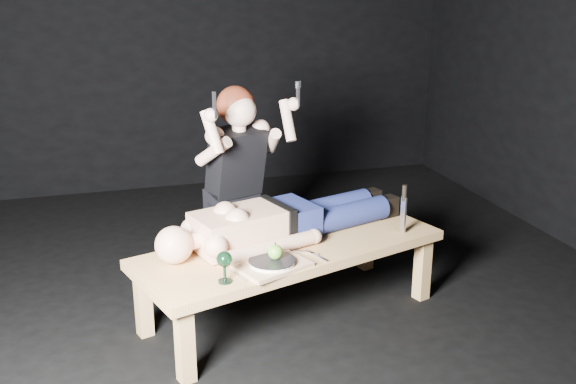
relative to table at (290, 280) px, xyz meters
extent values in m
plane|color=black|center=(-0.21, 0.24, -0.23)|extent=(5.00, 5.00, 0.00)
plane|color=black|center=(-0.21, 2.74, 1.27)|extent=(5.00, 0.00, 5.00)
cube|color=tan|center=(0.00, 0.00, 0.00)|extent=(1.89, 1.16, 0.45)
cube|color=tan|center=(-0.18, -0.27, 0.24)|extent=(0.44, 0.38, 0.02)
cylinder|color=white|center=(-0.18, -0.27, 0.26)|extent=(0.32, 0.32, 0.02)
sphere|color=#52A41D|center=(-0.16, -0.26, 0.31)|extent=(0.08, 0.08, 0.08)
cube|color=#B2B2B7|center=(-0.37, -0.31, 0.23)|extent=(0.07, 0.19, 0.01)
cube|color=#B2B2B7|center=(0.09, -0.20, 0.23)|extent=(0.08, 0.18, 0.01)
cube|color=#B2B2B7|center=(0.04, -0.12, 0.23)|extent=(0.16, 0.13, 0.01)
camera|label=1|loc=(-1.00, -3.34, 1.69)|focal=41.35mm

